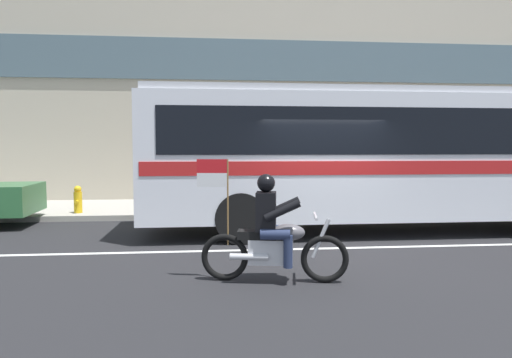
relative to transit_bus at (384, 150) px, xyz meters
name	(u,v)px	position (x,y,z in m)	size (l,w,h in m)	color
ground_plane	(323,242)	(-1.72, -1.19, -1.88)	(60.00, 60.00, 0.00)	black
sidewalk_curb	(284,207)	(-1.72, 3.91, -1.81)	(28.00, 3.80, 0.15)	#A39E93
lane_center_stripe	(330,248)	(-1.72, -1.79, -1.88)	(26.60, 0.14, 0.01)	silver
office_building_facade	(275,2)	(-1.72, 6.20, 5.23)	(28.00, 0.89, 14.21)	#B2A893
transit_bus	(384,150)	(0.00, 0.00, 0.00)	(11.05, 2.68, 3.22)	silver
motorcycle_with_rider	(273,236)	(-3.12, -3.85, -1.22)	(2.17, 0.71, 1.78)	black
fire_hydrant	(78,200)	(-7.65, 2.59, -1.36)	(0.22, 0.30, 0.75)	gold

